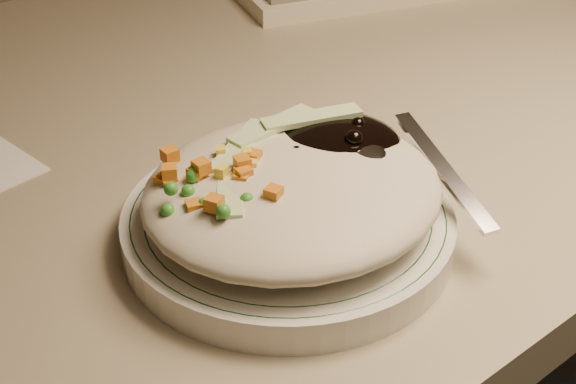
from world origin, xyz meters
TOP-DOWN VIEW (x-y plane):
  - desk at (0.00, 1.38)m, footprint 1.40×0.70m
  - plate at (-0.11, 1.19)m, footprint 0.21×0.21m
  - plate_rim at (-0.11, 1.19)m, footprint 0.20×0.20m
  - meal at (-0.11, 1.19)m, footprint 0.21×0.19m

SIDE VIEW (x-z plane):
  - desk at x=0.00m, z-range 0.17..0.91m
  - plate at x=-0.11m, z-range 0.74..0.76m
  - plate_rim at x=-0.11m, z-range 0.76..0.76m
  - meal at x=-0.11m, z-range 0.76..0.81m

